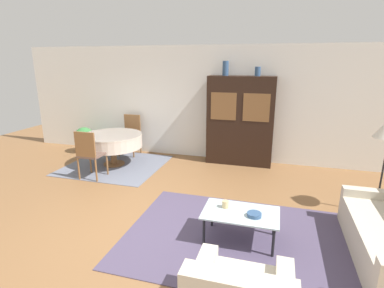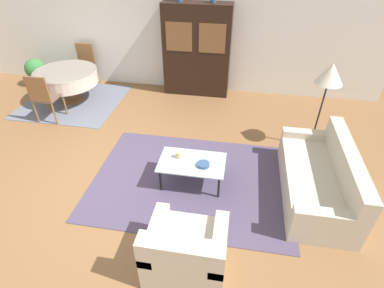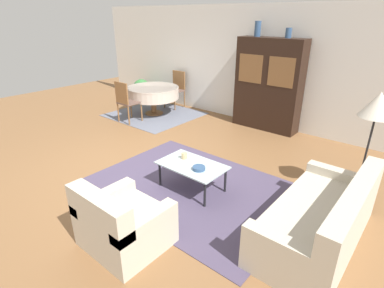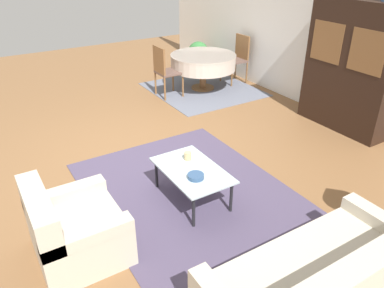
{
  "view_description": "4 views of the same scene",
  "coord_description": "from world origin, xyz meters",
  "px_view_note": "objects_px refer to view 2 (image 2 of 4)",
  "views": [
    {
      "loc": [
        1.59,
        -3.4,
        2.35
      ],
      "look_at": [
        0.2,
        1.4,
        0.95
      ],
      "focal_mm": 28.0,
      "sensor_mm": 36.0,
      "label": 1
    },
    {
      "loc": [
        1.81,
        -3.23,
        3.27
      ],
      "look_at": [
        1.22,
        0.19,
        0.75
      ],
      "focal_mm": 28.0,
      "sensor_mm": 36.0,
      "label": 2
    },
    {
      "loc": [
        3.76,
        -2.84,
        2.46
      ],
      "look_at": [
        1.22,
        0.19,
        0.75
      ],
      "focal_mm": 28.0,
      "sensor_mm": 36.0,
      "label": 3
    },
    {
      "loc": [
        4.34,
        -1.73,
        2.71
      ],
      "look_at": [
        1.22,
        0.19,
        0.75
      ],
      "focal_mm": 35.0,
      "sensor_mm": 36.0,
      "label": 4
    }
  ],
  "objects_px": {
    "floor_lamp": "(330,76)",
    "potted_plant": "(36,70)",
    "dining_chair_near": "(44,95)",
    "couch": "(320,179)",
    "armchair": "(186,252)",
    "dining_table": "(66,77)",
    "dining_chair_far": "(85,63)",
    "bowl": "(203,164)",
    "cup": "(179,155)",
    "display_cabinet": "(197,51)",
    "coffee_table": "(192,164)"
  },
  "relations": [
    {
      "from": "floor_lamp",
      "to": "potted_plant",
      "type": "height_order",
      "value": "floor_lamp"
    },
    {
      "from": "dining_chair_near",
      "to": "floor_lamp",
      "type": "relative_size",
      "value": 0.64
    },
    {
      "from": "floor_lamp",
      "to": "potted_plant",
      "type": "relative_size",
      "value": 2.33
    },
    {
      "from": "couch",
      "to": "potted_plant",
      "type": "distance_m",
      "value": 6.93
    },
    {
      "from": "potted_plant",
      "to": "armchair",
      "type": "bearing_deg",
      "value": -43.26
    },
    {
      "from": "dining_table",
      "to": "dining_chair_far",
      "type": "height_order",
      "value": "dining_chair_far"
    },
    {
      "from": "couch",
      "to": "bowl",
      "type": "height_order",
      "value": "couch"
    },
    {
      "from": "armchair",
      "to": "cup",
      "type": "bearing_deg",
      "value": 104.67
    },
    {
      "from": "display_cabinet",
      "to": "potted_plant",
      "type": "xyz_separation_m",
      "value": [
        -4.0,
        -0.27,
        -0.63
      ]
    },
    {
      "from": "couch",
      "to": "display_cabinet",
      "type": "relative_size",
      "value": 0.94
    },
    {
      "from": "coffee_table",
      "to": "display_cabinet",
      "type": "height_order",
      "value": "display_cabinet"
    },
    {
      "from": "floor_lamp",
      "to": "cup",
      "type": "bearing_deg",
      "value": -149.98
    },
    {
      "from": "display_cabinet",
      "to": "bowl",
      "type": "height_order",
      "value": "display_cabinet"
    },
    {
      "from": "couch",
      "to": "dining_table",
      "type": "xyz_separation_m",
      "value": [
        -5.08,
        2.17,
        0.29
      ]
    },
    {
      "from": "display_cabinet",
      "to": "dining_chair_near",
      "type": "bearing_deg",
      "value": -146.52
    },
    {
      "from": "armchair",
      "to": "display_cabinet",
      "type": "height_order",
      "value": "display_cabinet"
    },
    {
      "from": "dining_chair_near",
      "to": "bowl",
      "type": "height_order",
      "value": "dining_chair_near"
    },
    {
      "from": "display_cabinet",
      "to": "bowl",
      "type": "distance_m",
      "value": 3.35
    },
    {
      "from": "cup",
      "to": "bowl",
      "type": "height_order",
      "value": "cup"
    },
    {
      "from": "bowl",
      "to": "potted_plant",
      "type": "bearing_deg",
      "value": 147.28
    },
    {
      "from": "dining_chair_far",
      "to": "floor_lamp",
      "type": "relative_size",
      "value": 0.64
    },
    {
      "from": "floor_lamp",
      "to": "potted_plant",
      "type": "distance_m",
      "value": 6.69
    },
    {
      "from": "dining_chair_near",
      "to": "floor_lamp",
      "type": "distance_m",
      "value": 5.25
    },
    {
      "from": "cup",
      "to": "coffee_table",
      "type": "bearing_deg",
      "value": -18.71
    },
    {
      "from": "couch",
      "to": "coffee_table",
      "type": "bearing_deg",
      "value": 92.11
    },
    {
      "from": "armchair",
      "to": "coffee_table",
      "type": "relative_size",
      "value": 0.9
    },
    {
      "from": "dining_chair_near",
      "to": "potted_plant",
      "type": "xyz_separation_m",
      "value": [
        -1.23,
        1.56,
        -0.19
      ]
    },
    {
      "from": "bowl",
      "to": "potted_plant",
      "type": "height_order",
      "value": "potted_plant"
    },
    {
      "from": "dining_chair_near",
      "to": "display_cabinet",
      "type": "bearing_deg",
      "value": 33.48
    },
    {
      "from": "floor_lamp",
      "to": "potted_plant",
      "type": "bearing_deg",
      "value": 166.36
    },
    {
      "from": "dining_chair_far",
      "to": "potted_plant",
      "type": "height_order",
      "value": "dining_chair_far"
    },
    {
      "from": "cup",
      "to": "bowl",
      "type": "bearing_deg",
      "value": -18.85
    },
    {
      "from": "display_cabinet",
      "to": "armchair",
      "type": "bearing_deg",
      "value": -82.4
    },
    {
      "from": "couch",
      "to": "dining_table",
      "type": "bearing_deg",
      "value": 66.87
    },
    {
      "from": "couch",
      "to": "floor_lamp",
      "type": "bearing_deg",
      "value": -4.9
    },
    {
      "from": "couch",
      "to": "floor_lamp",
      "type": "distance_m",
      "value": 1.67
    },
    {
      "from": "dining_chair_near",
      "to": "dining_chair_far",
      "type": "relative_size",
      "value": 1.0
    },
    {
      "from": "dining_table",
      "to": "dining_chair_far",
      "type": "bearing_deg",
      "value": 90.0
    },
    {
      "from": "potted_plant",
      "to": "bowl",
      "type": "bearing_deg",
      "value": -32.72
    },
    {
      "from": "bowl",
      "to": "coffee_table",
      "type": "bearing_deg",
      "value": 160.97
    },
    {
      "from": "couch",
      "to": "dining_chair_far",
      "type": "height_order",
      "value": "dining_chair_far"
    },
    {
      "from": "dining_table",
      "to": "dining_chair_near",
      "type": "bearing_deg",
      "value": -90.0
    },
    {
      "from": "coffee_table",
      "to": "floor_lamp",
      "type": "bearing_deg",
      "value": 34.17
    },
    {
      "from": "display_cabinet",
      "to": "potted_plant",
      "type": "relative_size",
      "value": 3.0
    },
    {
      "from": "couch",
      "to": "armchair",
      "type": "xyz_separation_m",
      "value": [
        -1.7,
        -1.51,
        0.0
      ]
    },
    {
      "from": "cup",
      "to": "potted_plant",
      "type": "distance_m",
      "value": 5.09
    },
    {
      "from": "armchair",
      "to": "dining_chair_near",
      "type": "relative_size",
      "value": 0.89
    },
    {
      "from": "dining_chair_far",
      "to": "potted_plant",
      "type": "relative_size",
      "value": 1.49
    },
    {
      "from": "display_cabinet",
      "to": "dining_table",
      "type": "distance_m",
      "value": 2.96
    },
    {
      "from": "display_cabinet",
      "to": "coffee_table",
      "type": "bearing_deg",
      "value": -82.14
    }
  ]
}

